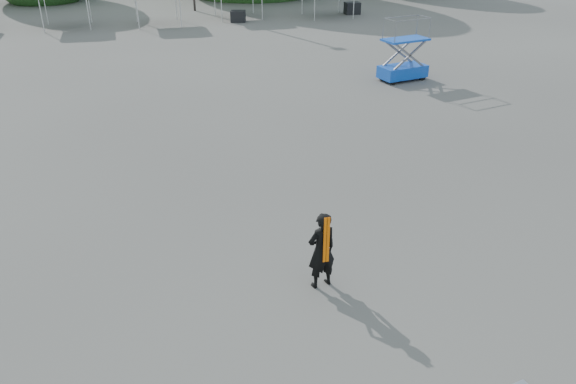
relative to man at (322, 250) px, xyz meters
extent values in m
plane|color=#474442|center=(-0.93, 2.37, -0.83)|extent=(120.00, 120.00, 0.00)
cylinder|color=silver|center=(-7.82, 28.91, 0.17)|extent=(0.06, 0.06, 2.00)
cylinder|color=silver|center=(-5.13, 28.91, 0.17)|extent=(0.06, 0.06, 2.00)
cylinder|color=silver|center=(-7.82, 31.60, 0.17)|extent=(0.06, 0.06, 2.00)
cylinder|color=silver|center=(-5.13, 31.60, 0.17)|extent=(0.06, 0.06, 2.00)
cylinder|color=silver|center=(-2.21, 28.39, 0.17)|extent=(0.06, 0.06, 2.00)
cylinder|color=silver|center=(0.43, 28.39, 0.17)|extent=(0.06, 0.06, 2.00)
cylinder|color=silver|center=(-2.21, 31.03, 0.17)|extent=(0.06, 0.06, 2.00)
cylinder|color=silver|center=(0.43, 31.03, 0.17)|extent=(0.06, 0.06, 2.00)
cylinder|color=silver|center=(3.22, 29.43, 0.17)|extent=(0.06, 0.06, 2.00)
cylinder|color=silver|center=(5.97, 29.43, 0.17)|extent=(0.06, 0.06, 2.00)
cylinder|color=silver|center=(3.22, 32.19, 0.17)|extent=(0.06, 0.06, 2.00)
cylinder|color=silver|center=(9.23, 28.04, 0.17)|extent=(0.06, 0.06, 2.00)
cylinder|color=silver|center=(12.02, 28.04, 0.17)|extent=(0.06, 0.06, 2.00)
imported|color=black|center=(0.00, 0.00, 0.00)|extent=(0.67, 0.51, 1.65)
cube|color=#F26104|center=(0.00, -0.16, 0.33)|extent=(0.13, 0.02, 0.99)
cube|color=#0C419F|center=(8.37, 13.28, -0.44)|extent=(2.23, 1.41, 0.52)
cube|color=#0C419F|center=(8.37, 13.28, 0.94)|extent=(2.13, 1.35, 0.09)
cylinder|color=black|center=(7.70, 12.71, -0.67)|extent=(0.33, 0.19, 0.31)
cylinder|color=black|center=(9.22, 13.01, -0.67)|extent=(0.33, 0.19, 0.31)
cylinder|color=black|center=(7.53, 13.55, -0.67)|extent=(0.33, 0.19, 0.31)
cylinder|color=black|center=(9.05, 13.85, -0.67)|extent=(0.33, 0.19, 0.31)
cube|color=black|center=(4.23, 29.04, -0.46)|extent=(1.12, 0.99, 0.73)
cube|color=black|center=(12.68, 29.90, -0.43)|extent=(1.06, 0.84, 0.80)
camera|label=1|loc=(-3.20, -8.72, 6.00)|focal=35.00mm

